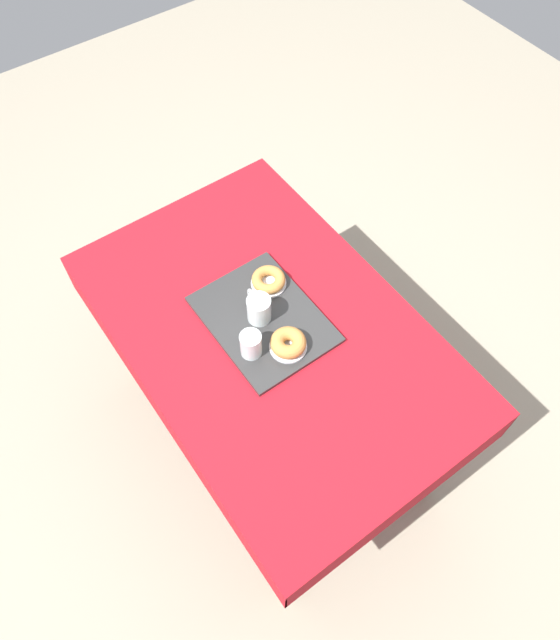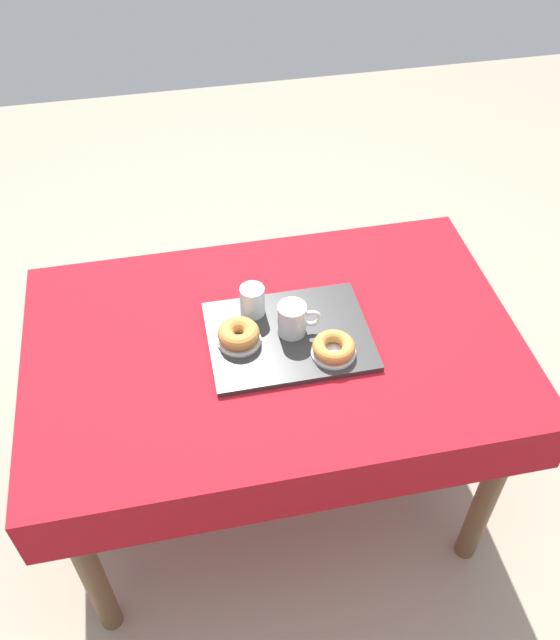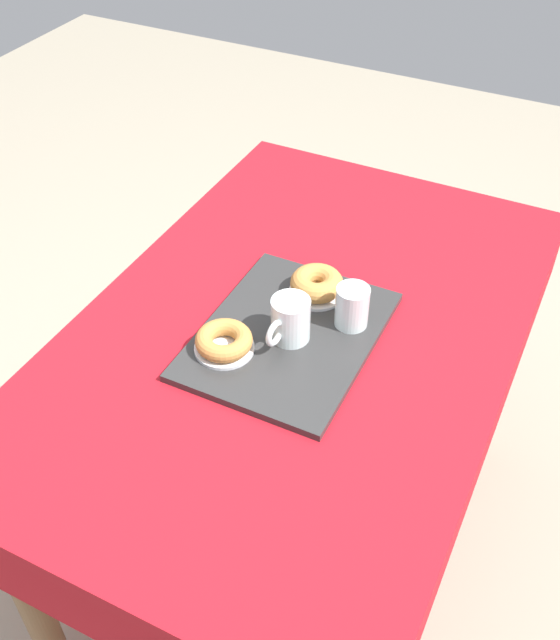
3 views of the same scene
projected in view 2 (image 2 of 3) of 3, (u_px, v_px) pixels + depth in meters
name	position (u px, v px, depth m)	size (l,w,h in m)	color
ground_plane	(275.00, 492.00, 2.37)	(6.00, 6.00, 0.00)	gray
dining_table	(273.00, 368.00, 1.89)	(1.31, 0.84, 0.78)	#A8141E
serving_tray	(289.00, 336.00, 1.81)	(0.43, 0.33, 0.02)	#2D2D2D
tea_mug_left	(293.00, 320.00, 1.78)	(0.12, 0.08, 0.09)	silver
water_glass_near	(252.00, 302.00, 1.84)	(0.07, 0.07, 0.09)	silver
donut_plate_left	(239.00, 340.00, 1.78)	(0.12, 0.12, 0.01)	silver
sugar_donut_left	(239.00, 334.00, 1.77)	(0.11, 0.11, 0.04)	#BC7F3D
donut_plate_right	(333.00, 352.00, 1.76)	(0.12, 0.12, 0.01)	silver
sugar_donut_right	(334.00, 347.00, 1.74)	(0.11, 0.11, 0.03)	#BC7F3D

